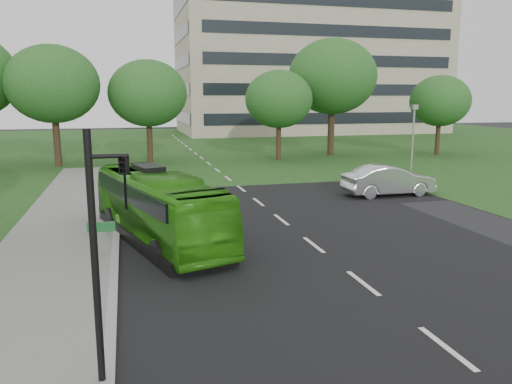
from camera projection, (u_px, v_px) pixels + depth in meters
ground at (335, 262)px, 16.57m from camera, size 160.00×160.00×0.00m
street_surfaces at (211, 169)px, 38.10m from camera, size 120.00×120.00×0.15m
office_building at (308, 52)px, 78.59m from camera, size 40.10×20.10×25.00m
tree_park_a at (53, 84)px, 38.63m from camera, size 7.10×7.10×9.43m
tree_park_b at (148, 93)px, 41.22m from camera, size 6.47×6.47×8.49m
tree_park_c at (279, 99)px, 42.80m from camera, size 5.82×5.82×7.73m
tree_park_d at (332, 77)px, 46.04m from camera, size 8.14×8.14×10.76m
tree_park_e at (440, 101)px, 46.83m from camera, size 5.60×5.60×7.46m
bus at (158, 207)px, 18.90m from camera, size 4.77×9.58×2.60m
sedan at (389, 180)px, 27.78m from camera, size 5.15×1.86×1.69m
traffic_light at (102, 241)px, 8.93m from camera, size 0.79×0.24×4.86m
camera_pole at (413, 128)px, 36.73m from camera, size 0.49×0.46×4.88m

